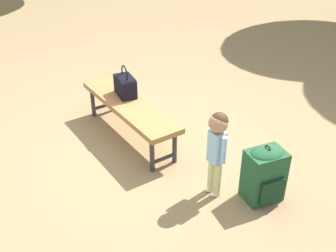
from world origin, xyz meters
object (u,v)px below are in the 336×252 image
object	(u,v)px
handbag	(125,85)
child_standing	(217,142)
park_bench	(129,108)
backpack_large	(264,172)

from	to	relation	value
handbag	child_standing	size ratio (longest dim) A/B	0.42
park_bench	child_standing	world-z (taller)	child_standing
park_bench	backpack_large	world-z (taller)	backpack_large
handbag	child_standing	world-z (taller)	child_standing
park_bench	backpack_large	xyz separation A→B (m)	(1.64, 0.45, -0.10)
handbag	child_standing	bearing A→B (deg)	2.12
park_bench	handbag	world-z (taller)	handbag
handbag	backpack_large	distance (m)	1.90
handbag	child_standing	xyz separation A→B (m)	(1.52, 0.06, 0.01)
handbag	backpack_large	world-z (taller)	handbag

